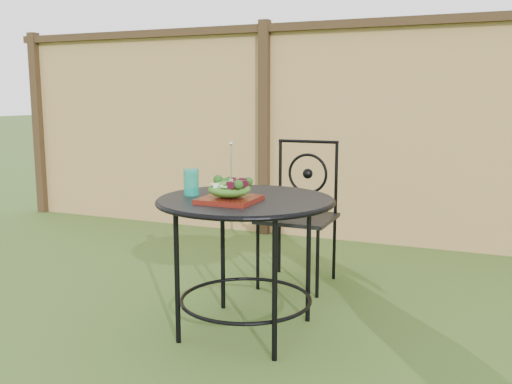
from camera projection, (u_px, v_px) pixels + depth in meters
ground at (347, 352)px, 2.80m from camera, size 60.00×60.00×0.00m
fence at (414, 133)px, 4.64m from camera, size 8.00×0.12×1.90m
patio_table at (246, 224)px, 2.95m from camera, size 0.92×0.92×0.72m
patio_chair at (300, 209)px, 3.79m from camera, size 0.46×0.46×0.95m
salad_plate at (230, 200)px, 2.82m from camera, size 0.27×0.27×0.02m
salad at (229, 189)px, 2.81m from camera, size 0.21×0.21×0.08m
fork at (231, 163)px, 2.78m from camera, size 0.01×0.01×0.18m
drinking_glass at (191, 182)px, 3.01m from camera, size 0.08×0.08×0.14m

